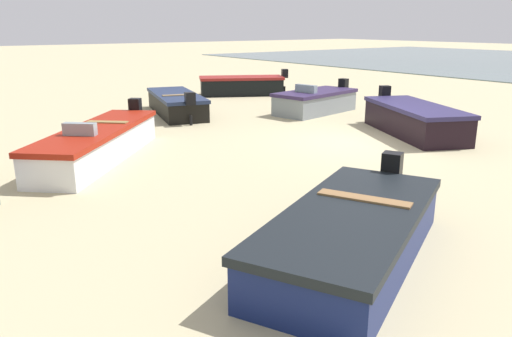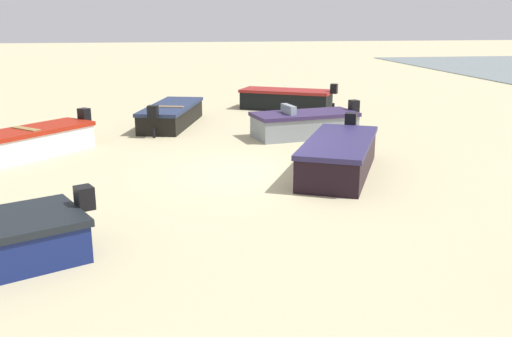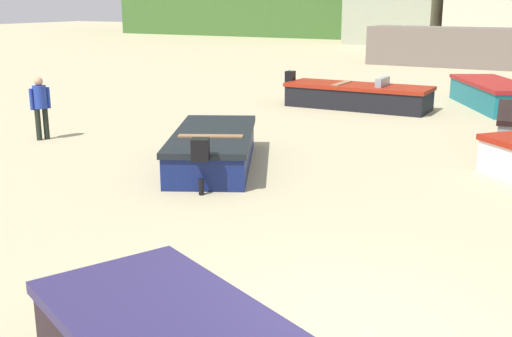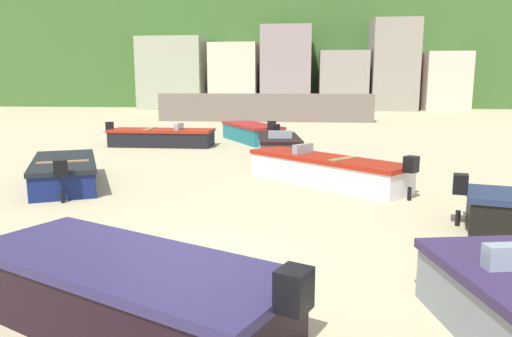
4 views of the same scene
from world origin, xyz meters
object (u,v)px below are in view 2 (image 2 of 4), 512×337
object	(u,v)px
boat_black_7	(339,156)
boat_white_6	(8,147)
boat_grey_5	(305,124)
boat_black_4	(287,99)
boat_black_8	(172,115)

from	to	relation	value
boat_black_7	boat_white_6	bearing A→B (deg)	8.28
boat_grey_5	boat_white_6	world-z (taller)	boat_grey_5
boat_black_7	boat_black_4	bearing A→B (deg)	-69.26
boat_black_4	boat_black_7	distance (m)	10.42
boat_black_4	boat_white_6	bearing A→B (deg)	156.74
boat_black_4	boat_white_6	size ratio (longest dim) A/B	0.88
boat_grey_5	boat_white_6	xyz separation A→B (m)	(-1.97, 8.88, -0.01)
boat_grey_5	boat_white_6	bearing A→B (deg)	91.36
boat_black_4	boat_black_7	xyz separation A→B (m)	(-10.38, 0.82, 0.02)
boat_black_4	boat_white_6	world-z (taller)	boat_black_4
boat_black_4	boat_grey_5	xyz separation A→B (m)	(-5.78, 0.60, -0.01)
boat_white_6	boat_black_4	bearing A→B (deg)	-98.65
boat_grey_5	boat_black_8	xyz separation A→B (m)	(2.77, 4.36, -0.04)
boat_black_4	boat_grey_5	world-z (taller)	boat_black_4
boat_white_6	boat_black_7	distance (m)	9.05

